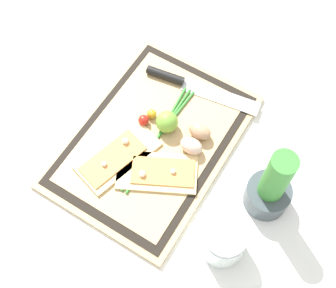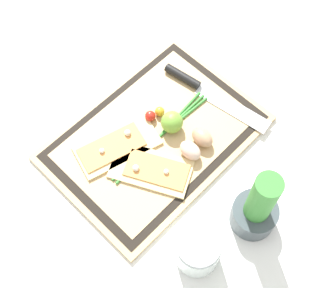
{
  "view_description": "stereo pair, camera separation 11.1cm",
  "coord_description": "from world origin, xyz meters",
  "views": [
    {
      "loc": [
        0.42,
        0.3,
        1.02
      ],
      "look_at": [
        0.0,
        0.04,
        0.03
      ],
      "focal_mm": 50.0,
      "sensor_mm": 36.0,
      "label": 1
    },
    {
      "loc": [
        0.36,
        0.39,
        1.02
      ],
      "look_at": [
        0.0,
        0.04,
        0.03
      ],
      "focal_mm": 50.0,
      "sensor_mm": 36.0,
      "label": 2
    }
  ],
  "objects": [
    {
      "name": "cherry_tomato_yellow",
      "position": [
        -0.05,
        -0.03,
        0.03
      ],
      "size": [
        0.02,
        0.02,
        0.02
      ],
      "primitive_type": "sphere",
      "color": "gold",
      "rests_on": "cutting_board"
    },
    {
      "name": "ground_plane",
      "position": [
        0.0,
        0.0,
        0.0
      ],
      "size": [
        6.0,
        6.0,
        0.0
      ],
      "primitive_type": "plane",
      "color": "white"
    },
    {
      "name": "scallion_bunch",
      "position": [
        -0.01,
        0.01,
        0.02
      ],
      "size": [
        0.32,
        0.04,
        0.01
      ],
      "color": "#388433",
      "rests_on": "cutting_board"
    },
    {
      "name": "pizza_slice_far",
      "position": [
        0.07,
        0.06,
        0.02
      ],
      "size": [
        0.17,
        0.21,
        0.02
      ],
      "color": "#DBBC7F",
      "rests_on": "cutting_board"
    },
    {
      "name": "egg_brown",
      "position": [
        -0.07,
        0.09,
        0.04
      ],
      "size": [
        0.04,
        0.06,
        0.04
      ],
      "primitive_type": "ellipsoid",
      "color": "tan",
      "rests_on": "cutting_board"
    },
    {
      "name": "sauce_jar",
      "position": [
        0.14,
        0.27,
        0.04
      ],
      "size": [
        0.1,
        0.1,
        0.1
      ],
      "color": "silver",
      "rests_on": "ground_plane"
    },
    {
      "name": "cherry_tomato_red",
      "position": [
        -0.03,
        -0.04,
        0.03
      ],
      "size": [
        0.03,
        0.03,
        0.03
      ],
      "primitive_type": "sphere",
      "color": "red",
      "rests_on": "cutting_board"
    },
    {
      "name": "lime",
      "position": [
        -0.05,
        0.01,
        0.04
      ],
      "size": [
        0.05,
        0.05,
        0.05
      ],
      "primitive_type": "sphere",
      "color": "#70A838",
      "rests_on": "cutting_board"
    },
    {
      "name": "egg_pink",
      "position": [
        -0.02,
        0.09,
        0.04
      ],
      "size": [
        0.04,
        0.06,
        0.04
      ],
      "primitive_type": "ellipsoid",
      "color": "beige",
      "rests_on": "cutting_board"
    },
    {
      "name": "herb_pot",
      "position": [
        -0.01,
        0.3,
        0.08
      ],
      "size": [
        0.1,
        0.1,
        0.22
      ],
      "color": "#3D474C",
      "rests_on": "ground_plane"
    },
    {
      "name": "pizza_slice_near",
      "position": [
        0.09,
        -0.05,
        0.02
      ],
      "size": [
        0.22,
        0.15,
        0.02
      ],
      "color": "#DBBC7F",
      "rests_on": "cutting_board"
    },
    {
      "name": "cutting_board",
      "position": [
        0.0,
        0.0,
        0.01
      ],
      "size": [
        0.5,
        0.36,
        0.02
      ],
      "color": "tan",
      "rests_on": "ground_plane"
    },
    {
      "name": "knife",
      "position": [
        -0.18,
        -0.02,
        0.02
      ],
      "size": [
        0.08,
        0.3,
        0.02
      ],
      "color": "silver",
      "rests_on": "cutting_board"
    }
  ]
}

